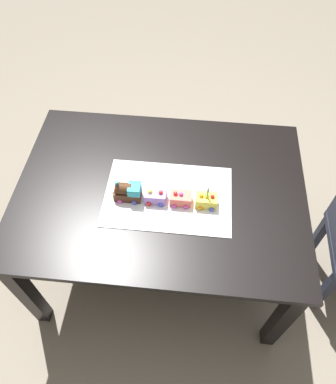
{
  "coord_description": "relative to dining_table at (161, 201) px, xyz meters",
  "views": [
    {
      "loc": [
        0.14,
        -1.04,
        2.15
      ],
      "look_at": [
        0.04,
        -0.04,
        0.77
      ],
      "focal_mm": 33.96,
      "sensor_mm": 36.0,
      "label": 1
    }
  ],
  "objects": [
    {
      "name": "cake_car_tanker_lemon",
      "position": [
        0.22,
        -0.07,
        0.14
      ],
      "size": [
        0.1,
        0.08,
        0.07
      ],
      "color": "#F4E04C",
      "rests_on": "cake_board"
    },
    {
      "name": "cake_locomotive",
      "position": [
        -0.14,
        -0.07,
        0.16
      ],
      "size": [
        0.14,
        0.08,
        0.12
      ],
      "color": "#472816",
      "rests_on": "cake_board"
    },
    {
      "name": "dining_table",
      "position": [
        0.0,
        0.0,
        0.0
      ],
      "size": [
        1.4,
        1.0,
        0.74
      ],
      "color": "black",
      "rests_on": "ground"
    },
    {
      "name": "ground_plane",
      "position": [
        0.0,
        0.0,
        -0.63
      ],
      "size": [
        8.0,
        8.0,
        0.0
      ],
      "primitive_type": "plane",
      "color": "gray"
    },
    {
      "name": "cake_car_hopper_coral",
      "position": [
        0.1,
        -0.07,
        0.14
      ],
      "size": [
        0.1,
        0.08,
        0.07
      ],
      "color": "#F27260",
      "rests_on": "cake_board"
    },
    {
      "name": "birthday_candle",
      "position": [
        0.22,
        -0.07,
        0.21
      ],
      "size": [
        0.01,
        0.01,
        0.06
      ],
      "color": "#66D872",
      "rests_on": "cake_car_tanker_lemon"
    },
    {
      "name": "cake_board",
      "position": [
        0.04,
        -0.04,
        0.11
      ],
      "size": [
        0.6,
        0.4,
        0.0
      ],
      "primitive_type": "cube",
      "color": "silver",
      "rests_on": "dining_table"
    },
    {
      "name": "cake_car_flatbed_lavender",
      "position": [
        -0.01,
        -0.07,
        0.14
      ],
      "size": [
        0.1,
        0.08,
        0.07
      ],
      "color": "#AD84E0",
      "rests_on": "cake_board"
    }
  ]
}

